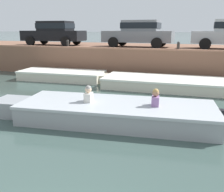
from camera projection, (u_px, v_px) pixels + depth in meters
name	position (u px, v px, depth m)	size (l,w,h in m)	color
ground_plane	(134.00, 118.00, 7.63)	(400.00, 400.00, 0.00)	#384C47
far_quay_wall	(167.00, 59.00, 15.55)	(60.00, 6.00, 1.57)	brown
far_wall_coping	(162.00, 49.00, 12.70)	(60.00, 0.24, 0.08)	#9F6C52
boat_moored_west_cream	(66.00, 76.00, 13.17)	(5.40, 1.97, 0.49)	silver
boat_moored_central_cream	(172.00, 84.00, 11.19)	(6.72, 2.24, 0.49)	silver
motorboat_passing	(107.00, 112.00, 7.28)	(6.82, 2.51, 1.05)	#93999E
car_leftmost_black	(54.00, 32.00, 16.42)	(4.09, 2.02, 1.54)	black
car_left_inner_grey	(139.00, 33.00, 14.69)	(4.09, 2.04, 1.54)	slate
mooring_bollard_west	(68.00, 43.00, 14.40)	(0.15, 0.15, 0.45)	#2D2B28
mooring_bollard_mid	(178.00, 46.00, 12.52)	(0.15, 0.15, 0.45)	#2D2B28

